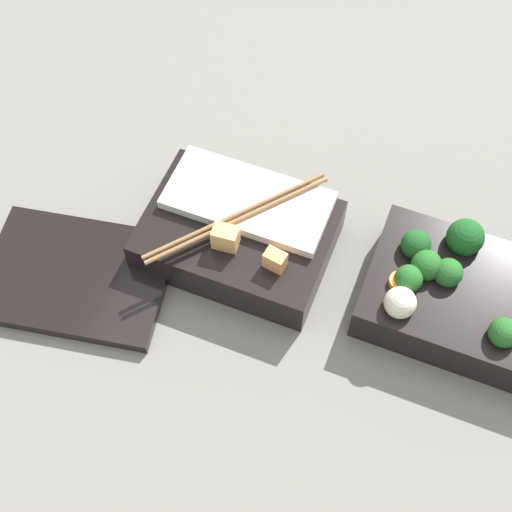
# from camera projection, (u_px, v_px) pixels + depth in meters

# --- Properties ---
(ground_plane) EXTENTS (3.00, 3.00, 0.00)m
(ground_plane) POSITION_uv_depth(u_px,v_px,m) (359.00, 273.00, 0.82)
(ground_plane) COLOR slate
(bento_tray_vegetable) EXTENTS (0.21, 0.15, 0.08)m
(bento_tray_vegetable) POSITION_uv_depth(u_px,v_px,m) (459.00, 295.00, 0.77)
(bento_tray_vegetable) COLOR black
(bento_tray_vegetable) RESTS_ON ground_plane
(bento_tray_rice) EXTENTS (0.21, 0.18, 0.08)m
(bento_tray_rice) POSITION_uv_depth(u_px,v_px,m) (239.00, 233.00, 0.81)
(bento_tray_rice) COLOR black
(bento_tray_rice) RESTS_ON ground_plane
(bento_lid) EXTENTS (0.23, 0.18, 0.01)m
(bento_lid) POSITION_uv_depth(u_px,v_px,m) (77.00, 276.00, 0.81)
(bento_lid) COLOR black
(bento_lid) RESTS_ON ground_plane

